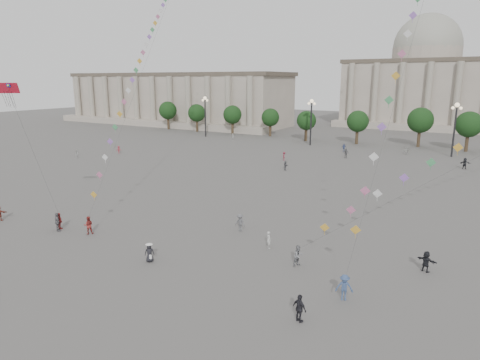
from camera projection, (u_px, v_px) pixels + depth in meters
The scene contains 28 objects.
ground at pixel (158, 272), 34.28m from camera, with size 360.00×360.00×0.00m, color #52504D.
hall_west at pixel (174, 99), 148.23m from camera, with size 84.00×26.22×17.20m.
hall_central at pixel (423, 82), 138.95m from camera, with size 48.30×34.30×35.50m.
tree_row at pixel (385, 122), 98.20m from camera, with size 137.12×5.12×8.00m.
lamp_post_far_west at pixel (205, 109), 113.53m from camera, with size 2.00×0.90×10.65m.
lamp_post_mid_west at pixel (311, 114), 98.56m from camera, with size 2.00×0.90×10.65m.
lamp_post_mid_east at pixel (456, 120), 83.58m from camera, with size 2.00×0.90×10.65m.
person_crowd_0 at pixel (344, 148), 91.04m from camera, with size 1.02×0.42×1.74m, color #37467C.
person_crowd_1 at pixel (77, 154), 84.18m from camera, with size 0.75×0.59×1.55m, color #B6B7B3.
person_crowd_2 at pixel (119, 150), 88.86m from camera, with size 1.01×0.58×1.57m, color #A02B38.
person_crowd_3 at pixel (426, 261), 34.18m from camera, with size 1.61×0.51×1.73m, color black.
person_crowd_4 at pixel (406, 151), 87.52m from camera, with size 1.50×0.48×1.62m, color #B9B9B4.
person_crowd_6 at pixel (240, 222), 43.31m from camera, with size 1.19×0.68×1.84m, color #57585C.
person_crowd_9 at pixel (465, 163), 73.35m from camera, with size 1.80×0.57×1.94m, color black.
person_crowd_10 at pixel (233, 137), 107.97m from camera, with size 0.64×0.42×1.74m, color #B3B4AF.
person_crowd_12 at pixel (285, 166), 72.53m from camera, with size 1.47×0.47×1.59m, color #58575C.
person_crowd_13 at pixel (269, 240), 38.98m from camera, with size 0.59×0.39×1.62m, color #BABAB5.
person_crowd_16 at pixel (346, 153), 83.56m from camera, with size 1.13×0.47×1.93m, color #595A5E.
person_crowd_17 at pixel (284, 156), 80.98m from camera, with size 1.08×0.62×1.66m, color maroon.
person_crowd_19 at pixel (300, 308), 27.05m from camera, with size 1.10×0.46×1.87m, color black.
tourist_0 at pixel (60, 221), 43.93m from camera, with size 1.02×0.42×1.73m, color maroon.
tourist_3 at pixel (57, 222), 43.28m from camera, with size 1.14×0.47×1.94m, color #5D5C61.
kite_flyer_0 at pixel (88, 225), 42.53m from camera, with size 0.89×0.69×1.83m, color maroon.
kite_flyer_1 at pixel (344, 287), 29.76m from camera, with size 1.22×0.70×1.90m, color #354C79.
kite_flyer_2 at pixel (298, 256), 35.24m from camera, with size 0.86×0.67×1.78m, color slate.
hat_person at pixel (149, 252), 36.03m from camera, with size 0.94×0.92×1.69m.
dragon_kite at pixel (9, 96), 41.94m from camera, with size 3.11×1.67×13.51m.
kite_train_west at pixel (151, 37), 63.46m from camera, with size 22.95×44.14×62.08m.
Camera 1 is at (21.88, -23.81, 15.08)m, focal length 32.00 mm.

